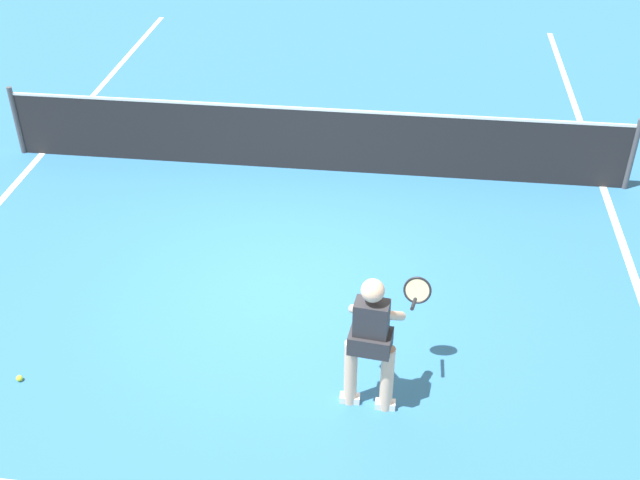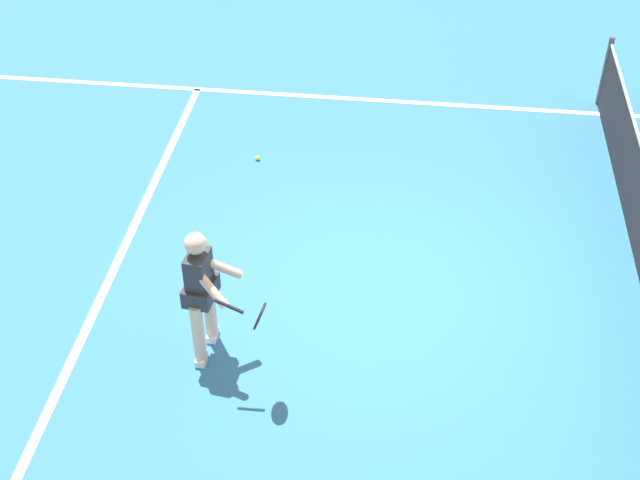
{
  "view_description": "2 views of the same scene",
  "coord_description": "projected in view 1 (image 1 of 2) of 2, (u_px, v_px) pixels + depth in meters",
  "views": [
    {
      "loc": [
        1.37,
        -7.32,
        5.79
      ],
      "look_at": [
        0.5,
        -0.21,
        0.9
      ],
      "focal_mm": 44.16,
      "sensor_mm": 36.0,
      "label": 1
    },
    {
      "loc": [
        7.54,
        0.25,
        6.77
      ],
      "look_at": [
        0.21,
        -0.65,
        0.83
      ],
      "focal_mm": 49.88,
      "sensor_mm": 36.0,
      "label": 2
    }
  ],
  "objects": [
    {
      "name": "tennis_player",
      "position": [
        372.0,
        338.0,
        7.41
      ],
      "size": [
        0.85,
        0.91,
        1.55
      ],
      "color": "beige",
      "rests_on": "ground"
    },
    {
      "name": "tennis_ball_near",
      "position": [
        19.0,
        378.0,
        8.12
      ],
      "size": [
        0.07,
        0.07,
        0.07
      ],
      "primitive_type": "sphere",
      "color": "#D1E533",
      "rests_on": "ground"
    },
    {
      "name": "court_net",
      "position": [
        312.0,
        139.0,
        11.56
      ],
      "size": [
        9.19,
        0.08,
        1.09
      ],
      "color": "#4C4C51",
      "rests_on": "ground"
    },
    {
      "name": "ground_plane",
      "position": [
        281.0,
        290.0,
        9.4
      ],
      "size": [
        27.2,
        27.2,
        0.0
      ],
      "primitive_type": "plane",
      "color": "teal"
    }
  ]
}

